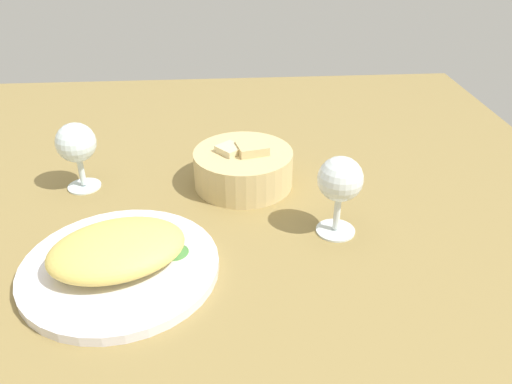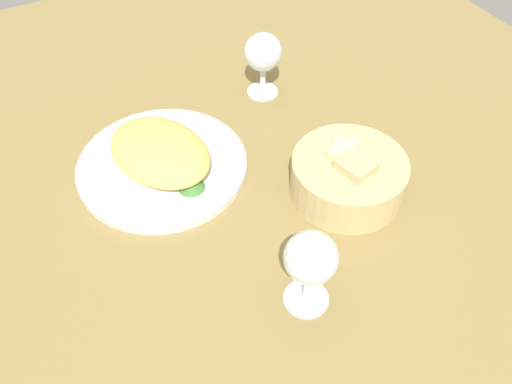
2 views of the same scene
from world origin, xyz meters
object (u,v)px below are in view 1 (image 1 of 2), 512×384
at_px(bread_basket, 243,167).
at_px(wine_glass_near, 340,183).
at_px(plate, 120,267).
at_px(wine_glass_far, 76,146).

distance_m(bread_basket, wine_glass_near, 0.21).
relative_size(bread_basket, wine_glass_near, 1.37).
xyz_separation_m(bread_basket, wine_glass_near, (0.13, -0.15, 0.05)).
bearing_deg(plate, wine_glass_near, 13.08).
distance_m(plate, wine_glass_near, 0.33).
bearing_deg(wine_glass_far, plate, -67.42).
distance_m(plate, bread_basket, 0.29).
height_order(plate, bread_basket, bread_basket).
bearing_deg(plate, bread_basket, 51.66).
xyz_separation_m(plate, wine_glass_near, (0.31, 0.07, 0.08)).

